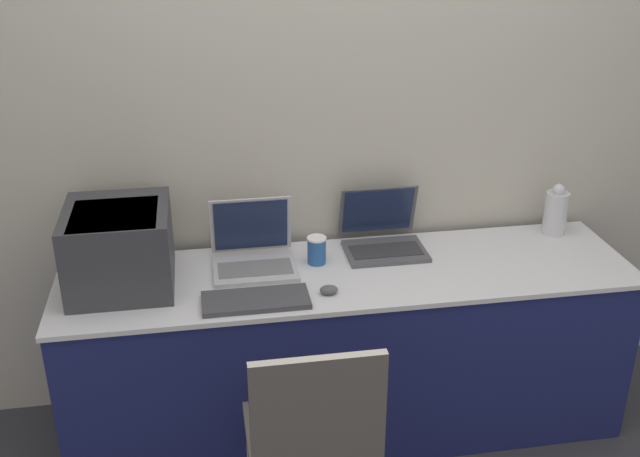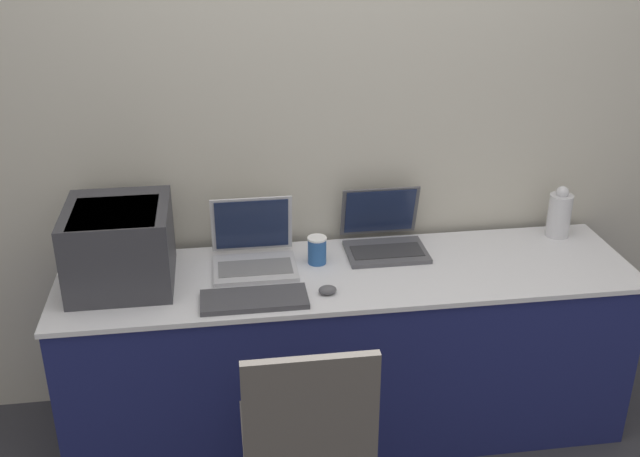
# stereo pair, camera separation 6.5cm
# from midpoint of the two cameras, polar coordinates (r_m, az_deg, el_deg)

# --- Properties ---
(wall_back) EXTENTS (8.00, 0.05, 2.60)m
(wall_back) POSITION_cam_midpoint_polar(r_m,az_deg,el_deg) (3.07, 0.36, 9.14)
(wall_back) COLOR #B7B2A3
(wall_back) RESTS_ON ground_plane
(table) EXTENTS (2.27, 0.60, 0.74)m
(table) POSITION_cam_midpoint_polar(r_m,az_deg,el_deg) (3.14, 1.47, -9.25)
(table) COLOR #191E51
(table) RESTS_ON ground_plane
(printer) EXTENTS (0.38, 0.41, 0.31)m
(printer) POSITION_cam_midpoint_polar(r_m,az_deg,el_deg) (2.88, -15.70, -1.23)
(printer) COLOR #333338
(printer) RESTS_ON table
(laptop_left) EXTENTS (0.33, 0.29, 0.26)m
(laptop_left) POSITION_cam_midpoint_polar(r_m,az_deg,el_deg) (2.98, -5.71, -1.85)
(laptop_left) COLOR #B7B7BC
(laptop_left) RESTS_ON table
(laptop_right) EXTENTS (0.33, 0.30, 0.24)m
(laptop_right) POSITION_cam_midpoint_polar(r_m,az_deg,el_deg) (3.12, 4.19, -0.58)
(laptop_right) COLOR #4C4C51
(laptop_right) RESTS_ON table
(external_keyboard) EXTENTS (0.39, 0.17, 0.02)m
(external_keyboard) POSITION_cam_midpoint_polar(r_m,az_deg,el_deg) (2.74, -5.60, -5.46)
(external_keyboard) COLOR #3D3D42
(external_keyboard) RESTS_ON table
(coffee_cup) EXTENTS (0.08, 0.08, 0.11)m
(coffee_cup) POSITION_cam_midpoint_polar(r_m,az_deg,el_deg) (2.99, -0.88, -1.66)
(coffee_cup) COLOR #285699
(coffee_cup) RESTS_ON table
(mouse) EXTENTS (0.07, 0.05, 0.03)m
(mouse) POSITION_cam_midpoint_polar(r_m,az_deg,el_deg) (2.78, 0.00, -4.70)
(mouse) COLOR #4C4C51
(mouse) RESTS_ON table
(metal_pitcher) EXTENTS (0.10, 0.10, 0.23)m
(metal_pitcher) POSITION_cam_midpoint_polar(r_m,az_deg,el_deg) (3.37, 17.00, 1.26)
(metal_pitcher) COLOR silver
(metal_pitcher) RESTS_ON table
(chair) EXTENTS (0.40, 0.47, 0.92)m
(chair) POSITION_cam_midpoint_polar(r_m,az_deg,el_deg) (2.47, -1.42, -15.87)
(chair) COLOR #4C4742
(chair) RESTS_ON ground_plane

